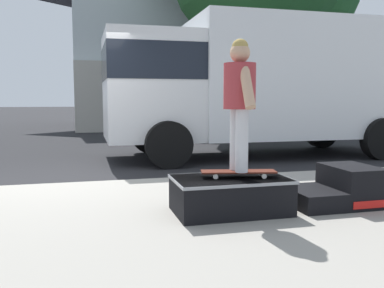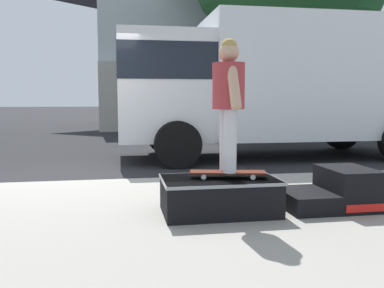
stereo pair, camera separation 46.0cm
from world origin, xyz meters
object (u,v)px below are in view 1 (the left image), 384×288
at_px(kicker_ramp, 339,189).
at_px(skater_kid, 239,94).
at_px(skateboard, 239,172).
at_px(box_truck, 259,82).
at_px(skate_box, 230,194).

height_order(kicker_ramp, skater_kid, skater_kid).
height_order(kicker_ramp, skateboard, skateboard).
xyz_separation_m(kicker_ramp, box_truck, (1.09, 4.77, 1.40)).
relative_size(skate_box, skateboard, 1.48).
relative_size(kicker_ramp, skateboard, 1.22).
distance_m(kicker_ramp, box_truck, 5.09).
height_order(skate_box, skateboard, skateboard).
relative_size(skateboard, skater_kid, 0.59).
xyz_separation_m(kicker_ramp, skater_kid, (-1.21, 0.00, 1.05)).
bearing_deg(skater_kid, skateboard, 146.31).
distance_m(skateboard, skater_kid, 0.81).
relative_size(skate_box, kicker_ramp, 1.21).
relative_size(skate_box, skater_kid, 0.88).
xyz_separation_m(skater_kid, box_truck, (2.30, 4.77, 0.35)).
relative_size(skate_box, box_truck, 0.17).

